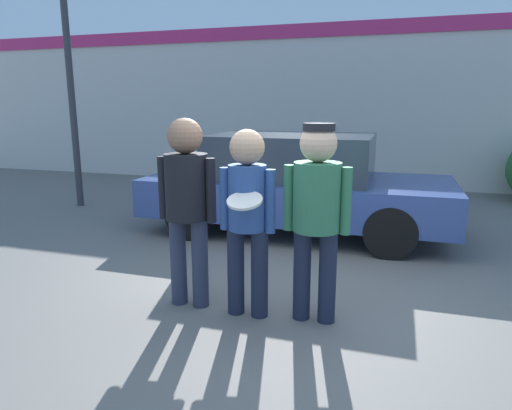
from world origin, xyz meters
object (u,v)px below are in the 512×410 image
at_px(person_left, 187,196).
at_px(person_right, 317,205).
at_px(parked_car_near, 296,184).
at_px(person_middle_with_frisbee, 247,209).

bearing_deg(person_left, person_right, 1.57).
distance_m(person_left, person_right, 1.17).
height_order(person_left, parked_car_near, person_left).
xyz_separation_m(person_middle_with_frisbee, parked_car_near, (-0.20, 2.82, -0.25)).
relative_size(person_right, parked_car_near, 0.39).
bearing_deg(person_left, parked_car_near, 82.08).
bearing_deg(person_middle_with_frisbee, person_left, 175.99).
bearing_deg(person_right, parked_car_near, 105.85).
bearing_deg(parked_car_near, person_right, -74.15).
bearing_deg(person_middle_with_frisbee, person_right, 7.14).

